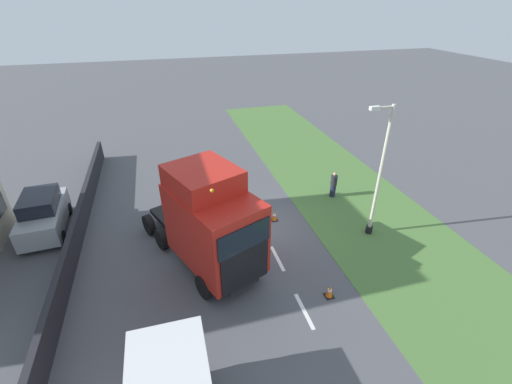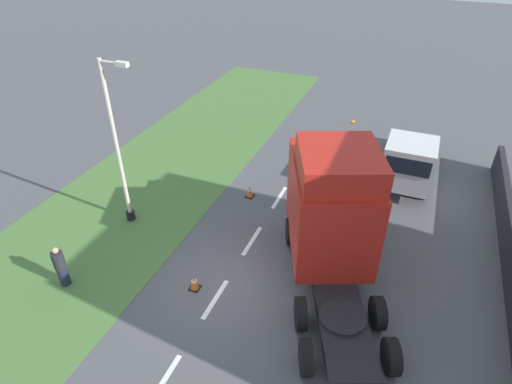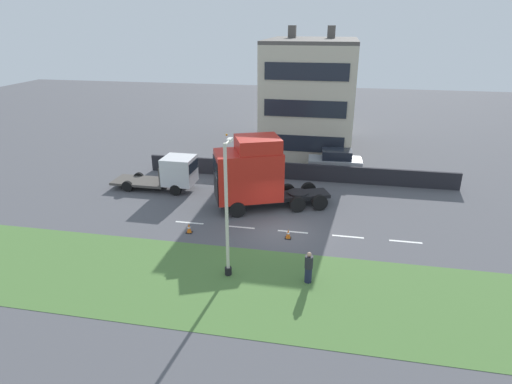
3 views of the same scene
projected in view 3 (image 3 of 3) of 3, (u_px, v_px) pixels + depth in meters
ground_plane at (281, 231)px, 25.35m from camera, size 120.00×120.00×0.00m
grass_verge at (263, 288)px, 19.89m from camera, size 7.00×44.00×0.01m
lane_markings at (293, 232)px, 25.23m from camera, size 0.16×14.60×0.00m
boundary_wall at (297, 172)px, 33.31m from camera, size 0.25×24.00×1.30m
building_block at (310, 96)px, 39.86m from camera, size 11.09×7.91×11.19m
lorry_cab at (253, 174)px, 27.53m from camera, size 5.13×7.73×4.96m
flatbed_truck at (172, 173)px, 30.96m from camera, size 2.17×6.23×2.54m
parked_car at (335, 163)px, 34.27m from camera, size 2.15×4.31×2.06m
lamp_post at (227, 218)px, 19.91m from camera, size 1.29×0.34×6.66m
pedestrian at (309, 268)px, 20.09m from camera, size 0.39×0.39×1.62m
traffic_cone_lead at (288, 234)px, 24.37m from camera, size 0.36×0.36×0.58m
traffic_cone_trailing at (189, 228)px, 25.03m from camera, size 0.36×0.36×0.58m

